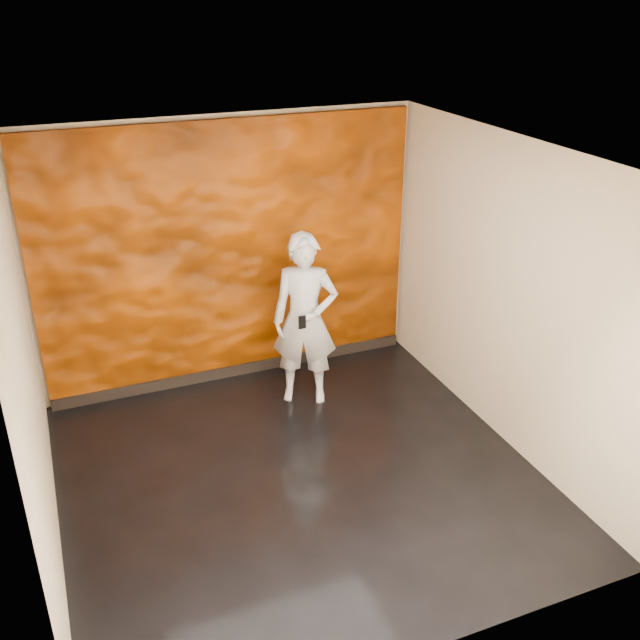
# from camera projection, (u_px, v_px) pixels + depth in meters

# --- Properties ---
(room) EXTENTS (4.02, 4.02, 2.81)m
(room) POSITION_uv_depth(u_px,v_px,m) (297.00, 334.00, 5.65)
(room) COLOR black
(room) RESTS_ON ground
(feature_wall) EXTENTS (3.90, 0.06, 2.75)m
(feature_wall) POSITION_uv_depth(u_px,v_px,m) (230.00, 256.00, 7.29)
(feature_wall) COLOR #C54C00
(feature_wall) RESTS_ON ground
(baseboard) EXTENTS (3.90, 0.04, 0.12)m
(baseboard) POSITION_uv_depth(u_px,v_px,m) (238.00, 370.00, 7.83)
(baseboard) COLOR black
(baseboard) RESTS_ON ground
(man) EXTENTS (0.77, 0.66, 1.78)m
(man) POSITION_uv_depth(u_px,v_px,m) (305.00, 320.00, 7.06)
(man) COLOR #ACB2BC
(man) RESTS_ON ground
(phone) EXTENTS (0.07, 0.02, 0.14)m
(phone) POSITION_uv_depth(u_px,v_px,m) (302.00, 322.00, 6.78)
(phone) COLOR black
(phone) RESTS_ON man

